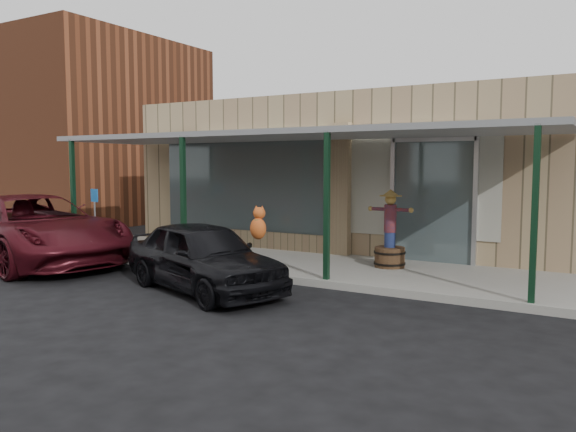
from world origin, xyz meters
The scene contains 10 objects.
ground centered at (0.00, 0.00, 0.00)m, with size 120.00×120.00×0.00m, color black.
sidewalk centered at (0.00, 3.60, 0.07)m, with size 40.00×3.20×0.15m, color gray.
storefront centered at (0.00, 8.16, 2.09)m, with size 12.00×6.25×4.20m.
awning centered at (0.00, 3.56, 3.01)m, with size 12.00×3.00×3.04m.
block_buildings_near centered at (2.01, 9.20, 3.77)m, with size 61.00×8.00×8.00m.
barrel_scarecrow centered at (2.40, 4.03, 0.72)m, with size 1.02×0.80×1.70m.
barrel_pumpkin centered at (-2.10, 2.92, 0.40)m, with size 0.77×0.77×0.71m.
handicap_sign centered at (-5.00, 2.40, 1.18)m, with size 0.33×0.09×1.61m.
parked_sedan centered at (-0.02, 0.64, 0.67)m, with size 4.20×2.83×1.59m.
car_maroon centered at (-5.46, 0.92, 0.83)m, with size 2.75×5.96×1.66m, color #4D0F18.
Camera 1 is at (6.60, -7.53, 2.37)m, focal length 35.00 mm.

